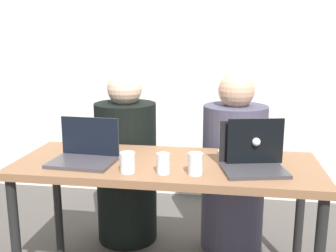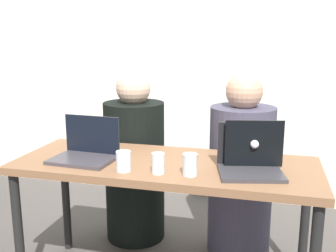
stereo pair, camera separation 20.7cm
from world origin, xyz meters
name	(u,v)px [view 1 (the left image)]	position (x,y,z in m)	size (l,w,h in m)	color
back_wall	(193,50)	(0.00, 1.41, 1.28)	(4.50, 0.10, 2.57)	white
desk	(166,176)	(0.00, 0.00, 0.66)	(1.58, 0.60, 0.74)	brown
person_on_left	(126,167)	(-0.36, 0.53, 0.52)	(0.49, 0.49, 1.17)	black
person_on_right	(233,172)	(0.36, 0.53, 0.52)	(0.45, 0.45, 1.17)	#434053
laptop_back_right	(250,152)	(0.43, 0.08, 0.79)	(0.33, 0.31, 0.25)	silver
laptop_front_right	(252,159)	(0.44, -0.05, 0.79)	(0.34, 0.30, 0.23)	#363539
laptop_front_left	(85,153)	(-0.42, -0.06, 0.79)	(0.34, 0.27, 0.22)	#3D383E
water_glass_center	(163,165)	(0.01, -0.18, 0.78)	(0.06, 0.06, 0.10)	silver
water_glass_right	(195,165)	(0.17, -0.17, 0.78)	(0.07, 0.07, 0.10)	silver
water_glass_left	(128,164)	(-0.16, -0.19, 0.78)	(0.07, 0.07, 0.10)	silver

